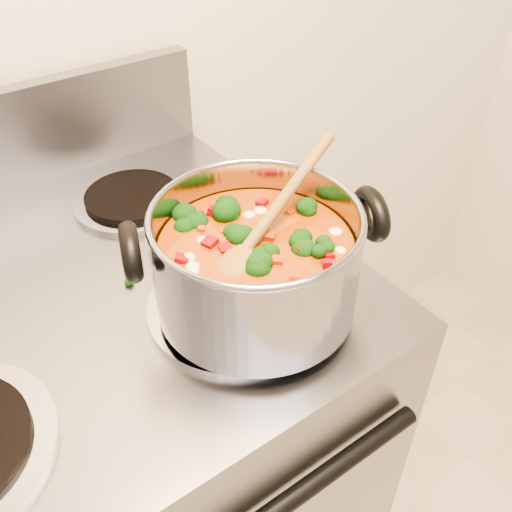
# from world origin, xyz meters

# --- Properties ---
(electric_range) EXTENTS (0.74, 0.67, 1.08)m
(electric_range) POSITION_xyz_m (0.07, 1.16, 0.47)
(electric_range) COLOR gray
(electric_range) RESTS_ON ground
(stockpot) EXTENTS (0.30, 0.24, 0.15)m
(stockpot) POSITION_xyz_m (0.26, 1.00, 1.00)
(stockpot) COLOR #95959C
(stockpot) RESTS_ON electric_range
(wooden_spoon) EXTENTS (0.24, 0.11, 0.08)m
(wooden_spoon) POSITION_xyz_m (0.27, 1.00, 1.04)
(wooden_spoon) COLOR brown
(wooden_spoon) RESTS_ON stockpot
(cooktop_crumbs) EXTENTS (0.33, 0.13, 0.01)m
(cooktop_crumbs) POSITION_xyz_m (0.30, 0.95, 0.92)
(cooktop_crumbs) COLOR black
(cooktop_crumbs) RESTS_ON electric_range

